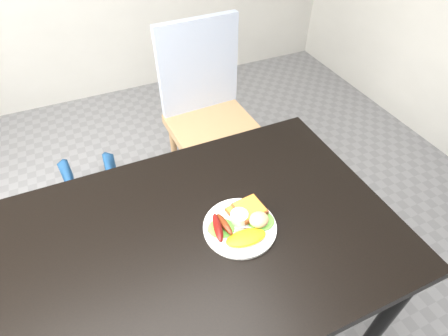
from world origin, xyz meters
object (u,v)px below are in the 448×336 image
Objects in this scene: dining_chair at (214,130)px; plate at (240,227)px; person at (62,184)px; dining_table at (202,238)px.

plate is at bearing -109.82° from dining_chair.
dining_chair is 0.33× the size of person.
person is (-0.76, -0.35, 0.23)m from dining_chair.
dining_chair is (0.38, 0.83, -0.28)m from dining_table.
person is at bearing -157.72° from dining_chair.
person reaches higher than dining_table.
dining_table is at bearing 166.44° from plate.
dining_table is at bearing -117.34° from dining_chair.
dining_chair is 0.95m from plate.
dining_table is 0.95m from dining_chair.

